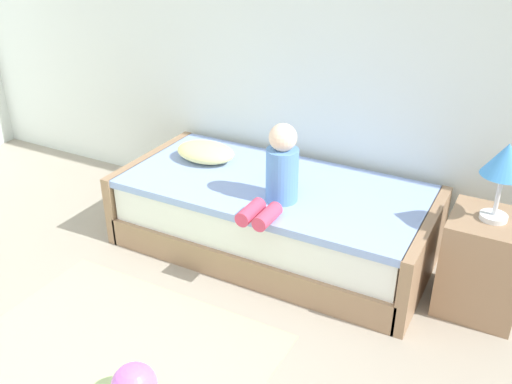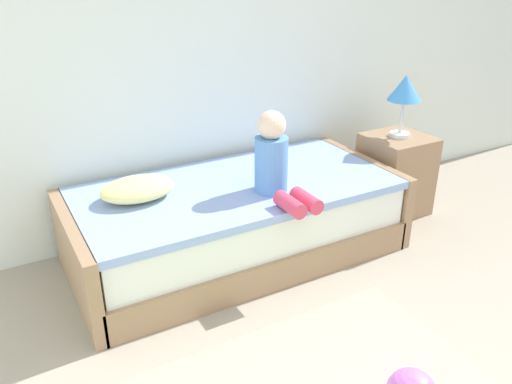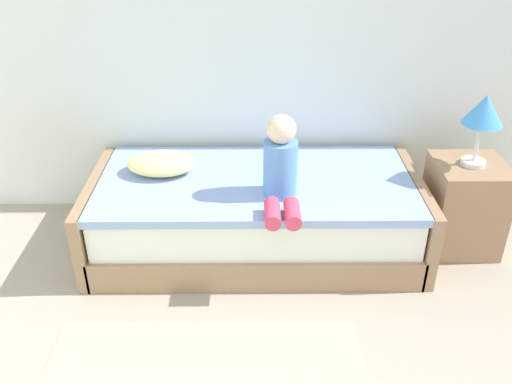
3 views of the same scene
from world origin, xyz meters
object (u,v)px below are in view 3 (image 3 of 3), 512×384
(bed, at_px, (256,214))
(pillow, at_px, (162,163))
(nightstand, at_px, (464,206))
(child_figure, at_px, (281,167))
(table_lamp, at_px, (484,113))

(bed, relative_size, pillow, 4.80)
(nightstand, distance_m, pillow, 1.97)
(child_figure, xyz_separation_m, pillow, (-0.74, 0.33, -0.14))
(bed, xyz_separation_m, child_figure, (0.14, -0.23, 0.46))
(table_lamp, bearing_deg, bed, 179.95)
(table_lamp, bearing_deg, pillow, 177.03)
(table_lamp, relative_size, child_figure, 0.88)
(nightstand, relative_size, pillow, 1.36)
(nightstand, xyz_separation_m, child_figure, (-1.21, -0.23, 0.40))
(nightstand, bearing_deg, pillow, 177.03)
(table_lamp, distance_m, child_figure, 1.25)
(bed, distance_m, pillow, 0.69)
(bed, xyz_separation_m, nightstand, (1.35, -0.00, 0.05))
(nightstand, distance_m, table_lamp, 0.64)
(bed, distance_m, child_figure, 0.53)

